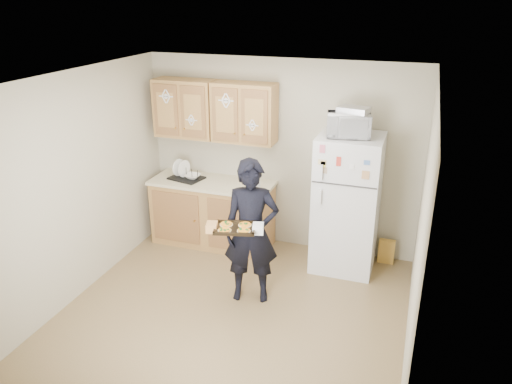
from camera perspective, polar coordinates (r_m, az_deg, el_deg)
floor at (r=5.56m, az=-2.74°, el=-13.75°), size 3.60×3.60×0.00m
ceiling at (r=4.58m, az=-3.31°, el=12.60°), size 3.60×3.60×0.00m
wall_back at (r=6.53m, az=2.83°, el=4.17°), size 3.60×0.04×2.50m
wall_front at (r=3.54m, az=-14.06°, el=-13.02°), size 3.60×0.04×2.50m
wall_left at (r=5.80m, az=-19.76°, el=0.54°), size 0.04×3.60×2.50m
wall_right at (r=4.63m, az=18.24°, el=-4.67°), size 0.04×3.60×2.50m
refrigerator at (r=6.15m, az=10.33°, el=-1.31°), size 0.75×0.70×1.70m
base_cabinet at (r=6.82m, az=-4.94°, el=-2.50°), size 1.60×0.60×0.86m
countertop at (r=6.64m, az=-5.06°, el=1.04°), size 1.64×0.64×0.04m
upper_cab_left at (r=6.66m, az=-8.07°, el=9.45°), size 0.80×0.33×0.75m
upper_cab_right at (r=6.34m, az=-1.33°, el=9.03°), size 0.80×0.33×0.75m
cereal_box at (r=6.62m, az=14.68°, el=-6.58°), size 0.20×0.07×0.32m
person at (r=5.42m, az=-0.53°, el=-4.61°), size 0.68×0.53×1.64m
baking_tray at (r=5.12m, az=-2.43°, el=-4.21°), size 0.48×0.40×0.04m
pizza_front_left at (r=5.07m, az=-3.61°, el=-4.35°), size 0.14×0.14×0.02m
pizza_front_right at (r=5.05m, az=-1.41°, el=-4.43°), size 0.14×0.14×0.02m
pizza_back_left at (r=5.19m, az=-3.42°, el=-3.68°), size 0.14×0.14×0.02m
pizza_back_right at (r=5.17m, az=-1.28°, el=-3.75°), size 0.14×0.14×0.02m
microwave at (r=5.79m, az=10.52°, el=7.53°), size 0.54×0.42×0.27m
foil_pan at (r=5.78m, az=11.10°, el=9.19°), size 0.37×0.29×0.07m
dish_rack at (r=6.75m, az=-7.98°, el=2.19°), size 0.49×0.41×0.17m
bowl at (r=6.72m, az=-7.27°, el=1.80°), size 0.22×0.22×0.05m
soap_bottle at (r=6.27m, az=0.02°, el=0.87°), size 0.09×0.10×0.17m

